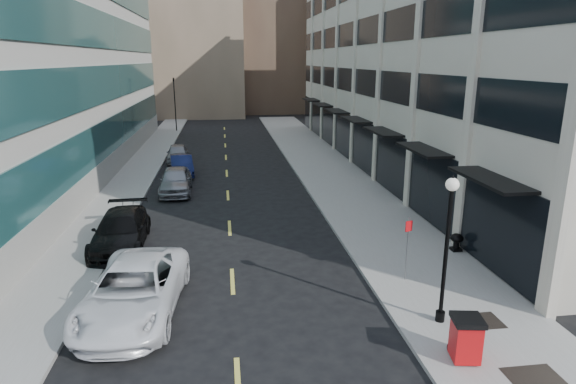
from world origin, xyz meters
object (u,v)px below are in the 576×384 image
object	(u,v)px
sign_post	(408,240)
car_blue_sedan	(182,166)
car_grey_sedan	(178,153)
lamppost	(447,238)
traffic_signal	(174,81)
car_white_van	(134,290)
car_black_pickup	(121,231)
car_silver_sedan	(176,180)
urn_planter	(457,240)
trash_bin	(466,337)

from	to	relation	value
sign_post	car_blue_sedan	bearing A→B (deg)	98.88
car_grey_sedan	lamppost	size ratio (longest dim) A/B	0.89
lamppost	car_grey_sedan	bearing A→B (deg)	111.11
traffic_signal	car_white_van	bearing A→B (deg)	-86.87
car_black_pickup	car_silver_sedan	size ratio (longest dim) A/B	1.13
car_white_van	car_black_pickup	bearing A→B (deg)	109.29
urn_planter	car_white_van	bearing A→B (deg)	-165.17
car_white_van	car_grey_sedan	bearing A→B (deg)	96.22
sign_post	urn_planter	size ratio (longest dim) A/B	3.25
car_white_van	car_black_pickup	size ratio (longest dim) A/B	1.14
car_blue_sedan	urn_planter	xyz separation A→B (m)	(12.80, -16.49, -0.09)
car_white_van	car_grey_sedan	world-z (taller)	car_white_van
traffic_signal	car_grey_sedan	world-z (taller)	traffic_signal
car_black_pickup	sign_post	xyz separation A→B (m)	(11.20, -5.13, 0.96)
car_white_van	lamppost	size ratio (longest dim) A/B	1.29
car_black_pickup	lamppost	size ratio (longest dim) A/B	1.14
car_black_pickup	lamppost	distance (m)	13.99
car_white_van	urn_planter	size ratio (longest dim) A/B	8.06
car_blue_sedan	sign_post	size ratio (longest dim) A/B	1.74
lamppost	sign_post	world-z (taller)	lamppost
sign_post	urn_planter	bearing A→B (deg)	19.02
traffic_signal	sign_post	world-z (taller)	traffic_signal
lamppost	urn_planter	distance (m)	6.68
car_grey_sedan	lamppost	distance (m)	28.67
lamppost	sign_post	bearing A→B (deg)	90.00
lamppost	traffic_signal	bearing A→B (deg)	105.13
car_white_van	urn_planter	xyz separation A→B (m)	(12.80, 3.39, -0.24)
car_black_pickup	car_blue_sedan	bearing A→B (deg)	81.62
car_white_van	car_blue_sedan	size ratio (longest dim) A/B	1.43
lamppost	urn_planter	bearing A→B (deg)	59.30
car_blue_sedan	lamppost	bearing A→B (deg)	-73.77
car_black_pickup	lamppost	bearing A→B (deg)	-37.64
traffic_signal	lamppost	distance (m)	45.67
urn_planter	lamppost	bearing A→B (deg)	-120.70
car_white_van	sign_post	xyz separation A→B (m)	(9.60, 0.97, 0.88)
car_black_pickup	lamppost	xyz separation A→B (m)	(11.20, -8.10, 2.15)
car_grey_sedan	sign_post	bearing A→B (deg)	-69.45
car_grey_sedan	urn_planter	xyz separation A→B (m)	(13.50, -21.28, -0.10)
sign_post	car_black_pickup	bearing A→B (deg)	137.35
car_blue_sedan	urn_planter	world-z (taller)	car_blue_sedan
car_white_van	trash_bin	xyz separation A→B (m)	(9.36, -4.03, -0.01)
traffic_signal	trash_bin	distance (m)	47.73
car_blue_sedan	car_grey_sedan	xyz separation A→B (m)	(-0.70, 4.79, 0.01)
traffic_signal	sign_post	bearing A→B (deg)	-73.83
car_blue_sedan	car_black_pickup	bearing A→B (deg)	-104.09
car_silver_sedan	car_white_van	bearing A→B (deg)	-91.47
car_silver_sedan	trash_bin	xyz separation A→B (m)	(9.36, -19.03, 0.03)
car_blue_sedan	urn_planter	size ratio (longest dim) A/B	5.64
trash_bin	lamppost	distance (m)	2.92
car_blue_sedan	trash_bin	world-z (taller)	trash_bin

